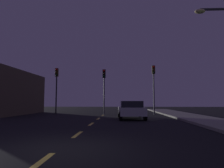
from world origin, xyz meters
TOP-DOWN VIEW (x-y plane):
  - ground_plane at (0.00, 7.00)m, footprint 80.00×80.00m
  - sidewalk_curb_right at (7.50, 7.00)m, footprint 3.00×40.00m
  - lane_stripe_nearest at (0.00, -1.20)m, footprint 0.16×1.60m
  - lane_stripe_second at (0.00, 2.60)m, footprint 0.16×1.60m
  - lane_stripe_third at (0.00, 6.40)m, footprint 0.16×1.60m
  - lane_stripe_fourth at (0.00, 10.20)m, footprint 0.16×1.60m
  - lane_stripe_fifth at (0.00, 14.00)m, footprint 0.16×1.60m
  - traffic_signal_left at (-5.17, 15.70)m, footprint 0.32×0.38m
  - traffic_signal_center at (-0.03, 15.70)m, footprint 0.32×0.38m
  - traffic_signal_right at (5.23, 15.70)m, footprint 0.32×0.38m
  - car_stopped_ahead at (2.55, 10.17)m, footprint 2.12×4.20m
  - storefront_left at (-10.25, 14.80)m, footprint 4.50×9.77m

SIDE VIEW (x-z plane):
  - ground_plane at x=0.00m, z-range 0.00..0.00m
  - lane_stripe_nearest at x=0.00m, z-range 0.00..0.01m
  - lane_stripe_second at x=0.00m, z-range 0.00..0.01m
  - lane_stripe_third at x=0.00m, z-range 0.00..0.01m
  - lane_stripe_fourth at x=0.00m, z-range 0.00..0.01m
  - lane_stripe_fifth at x=0.00m, z-range 0.00..0.01m
  - sidewalk_curb_right at x=7.50m, z-range 0.00..0.15m
  - car_stopped_ahead at x=2.55m, z-range 0.03..1.40m
  - storefront_left at x=-10.25m, z-range 0.00..4.44m
  - traffic_signal_center at x=-0.03m, z-range 0.96..5.73m
  - traffic_signal_left at x=-5.17m, z-range 0.99..5.93m
  - traffic_signal_right at x=5.23m, z-range 1.02..6.17m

